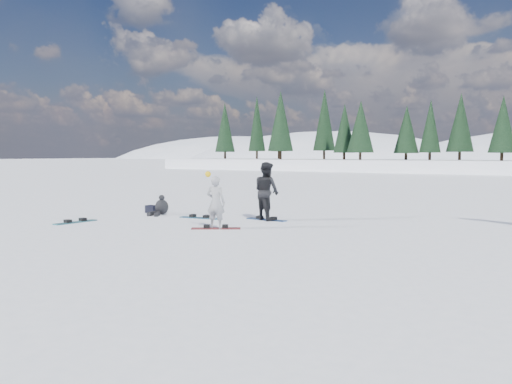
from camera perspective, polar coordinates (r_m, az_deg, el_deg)
ground at (r=15.00m, az=-4.13°, el=-4.42°), size 420.00×420.00×0.00m
alpine_backdrop at (r=202.90m, az=25.55°, el=-0.66°), size 412.50×227.00×53.20m
snowboarder_woman at (r=15.25m, az=-4.63°, el=-1.15°), size 0.66×0.50×1.77m
snowboarder_man at (r=17.23m, az=1.21°, el=0.10°), size 1.20×1.09×2.02m
seated_rider at (r=19.11m, az=-10.82°, el=-1.72°), size 0.67×0.98×0.75m
gear_bag at (r=19.78m, az=-11.83°, el=-1.93°), size 0.47×0.33×0.30m
snowboard_woman at (r=15.34m, az=-4.60°, el=-4.17°), size 1.41×1.05×0.03m
snowboard_man at (r=17.33m, az=1.20°, el=-3.17°), size 1.51×0.31×0.03m
snowboard_loose_a at (r=17.74m, az=-19.94°, el=-3.26°), size 0.44×1.52×0.03m
snowboard_loose_c at (r=17.92m, az=-6.47°, el=-2.95°), size 1.52×0.49×0.03m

